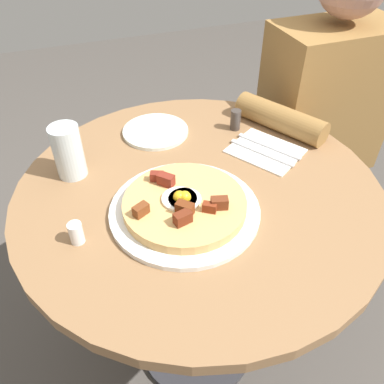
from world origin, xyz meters
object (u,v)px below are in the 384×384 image
Objects in this scene: fork at (269,146)px; pizza_plate at (185,210)px; pepper_shaker at (235,120)px; person_seated at (313,148)px; bread_plate at (156,131)px; water_glass at (68,152)px; salt_shaker at (76,233)px; knife at (262,153)px; breakfast_pizza at (184,204)px; dining_table at (198,236)px.

pizza_plate is at bearing 86.05° from fork.
pizza_plate is at bearing -132.31° from pepper_shaker.
person_seated is 0.61m from bread_plate.
pizza_plate is at bearing -46.81° from water_glass.
bread_plate is 0.26m from water_glass.
salt_shaker is at bearing -149.92° from pepper_shaker.
fork is at bearing -90.00° from knife.
breakfast_pizza reaches higher than pepper_shaker.
bread_plate is at bearing 84.43° from breakfast_pizza.
knife is at bearing 90.00° from fork.
fork is 3.16× the size of pepper_shaker.
person_seated reaches higher than salt_shaker.
fork is at bearing -147.16° from person_seated.
dining_table is at bearing 14.56° from salt_shaker.
person_seated is 6.31× the size of knife.
breakfast_pizza is 0.22m from salt_shaker.
pizza_plate is 0.32m from fork.
pizza_plate is 0.36m from pepper_shaker.
fork is 0.50m from water_glass.
dining_table is at bearing -152.32° from person_seated.
dining_table is 0.33m from pepper_shaker.
breakfast_pizza is at bearing 86.03° from fork.
pizza_plate is 5.62× the size of pepper_shaker.
pepper_shaker is at bearing 30.08° from salt_shaker.
breakfast_pizza reaches higher than fork.
breakfast_pizza is at bearing -157.44° from pizza_plate.
fork reaches higher than dining_table.
person_seated reaches higher than breakfast_pizza.
knife is 3.16× the size of pepper_shaker.
pepper_shaker is at bearing -11.78° from fork.
salt_shaker is (-0.48, -0.14, 0.02)m from knife.
fork is 1.40× the size of water_glass.
knife is at bearing -147.27° from person_seated.
water_glass reaches higher than dining_table.
salt_shaker is at bearing 75.17° from fork.
person_seated is 0.44m from fork.
salt_shaker is (-0.26, -0.33, 0.02)m from bread_plate.
dining_table is 0.38m from water_glass.
salt_shaker is (-0.22, -0.00, -0.00)m from breakfast_pizza.
dining_table is 2.64× the size of pizza_plate.
bread_plate is 3.14× the size of pepper_shaker.
knife is 1.40× the size of water_glass.
pepper_shaker is at bearing 47.69° from pizza_plate.
pepper_shaker is at bearing -166.20° from person_seated.
pepper_shaker is (0.47, 0.27, 0.01)m from salt_shaker.
dining_table is 4.69× the size of knife.
person_seated is 0.74m from breakfast_pizza.
salt_shaker is 0.82× the size of pepper_shaker.
knife is (0.25, 0.13, 0.00)m from pizza_plate.
person_seated reaches higher than water_glass.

